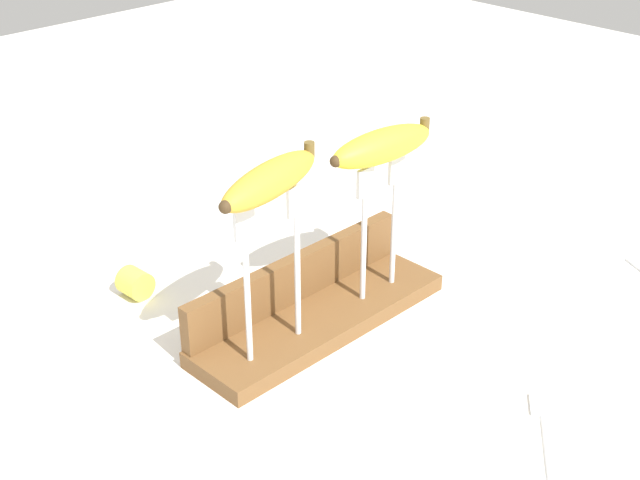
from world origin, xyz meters
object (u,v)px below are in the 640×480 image
at_px(banana_raised_right, 382,146).
at_px(fork_stand_left, 272,260).
at_px(banana_raised_left, 270,180).
at_px(fork_stand_right, 380,215).
at_px(fork_fallen_far, 546,433).
at_px(banana_chunk_near, 135,283).

bearing_deg(banana_raised_right, fork_stand_left, -180.00).
height_order(fork_stand_left, banana_raised_left, banana_raised_left).
bearing_deg(fork_stand_right, banana_raised_left, -180.00).
bearing_deg(banana_raised_left, fork_stand_right, 0.00).
xyz_separation_m(fork_fallen_far, banana_chunk_near, (-0.14, 0.53, 0.02)).
height_order(fork_stand_left, fork_stand_right, fork_stand_left).
bearing_deg(banana_raised_left, banana_chunk_near, 98.08).
distance_m(fork_stand_left, banana_raised_left, 0.10).
relative_size(fork_stand_right, fork_fallen_far, 1.14).
bearing_deg(fork_fallen_far, fork_stand_right, 77.57).
height_order(fork_stand_left, banana_chunk_near, fork_stand_left).
distance_m(fork_stand_right, banana_chunk_near, 0.33).
xyz_separation_m(banana_raised_left, banana_chunk_near, (-0.03, 0.24, -0.21)).
relative_size(banana_raised_left, banana_chunk_near, 4.09).
xyz_separation_m(banana_raised_right, fork_fallen_far, (-0.06, -0.29, -0.22)).
bearing_deg(banana_raised_right, banana_raised_left, -179.99).
xyz_separation_m(fork_stand_left, fork_stand_right, (0.18, 0.00, -0.01)).
height_order(banana_raised_left, fork_fallen_far, banana_raised_left).
distance_m(fork_fallen_far, banana_chunk_near, 0.55).
height_order(banana_raised_right, fork_fallen_far, banana_raised_right).
height_order(fork_stand_right, banana_raised_left, banana_raised_left).
xyz_separation_m(fork_stand_right, banana_chunk_near, (-0.21, 0.24, -0.11)).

